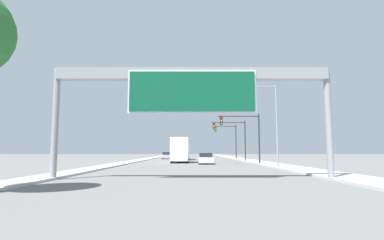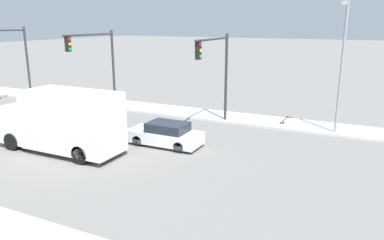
{
  "view_description": "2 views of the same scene",
  "coord_description": "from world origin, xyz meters",
  "px_view_note": "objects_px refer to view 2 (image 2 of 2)",
  "views": [
    {
      "loc": [
        -0.0,
        0.15,
        1.7
      ],
      "look_at": [
        0.0,
        27.11,
        4.47
      ],
      "focal_mm": 28.0,
      "sensor_mm": 36.0,
      "label": 1
    },
    {
      "loc": [
        -16.69,
        28.53,
        7.17
      ],
      "look_at": [
        0.41,
        36.81,
        2.16
      ],
      "focal_mm": 35.0,
      "sensor_mm": 36.0,
      "label": 2
    }
  ],
  "objects_px": {
    "car_near_center": "(165,134)",
    "traffic_light_far_intersection": "(14,52)",
    "street_lamp_right": "(342,58)",
    "traffic_light_near_intersection": "(218,65)",
    "traffic_light_mid_block": "(99,57)",
    "truck_box_primary": "(63,122)"
  },
  "relations": [
    {
      "from": "truck_box_primary",
      "to": "street_lamp_right",
      "type": "relative_size",
      "value": 0.91
    },
    {
      "from": "car_near_center",
      "to": "truck_box_primary",
      "type": "distance_m",
      "value": 5.85
    },
    {
      "from": "car_near_center",
      "to": "traffic_light_near_intersection",
      "type": "xyz_separation_m",
      "value": [
        5.07,
        -1.22,
        3.68
      ]
    },
    {
      "from": "traffic_light_mid_block",
      "to": "car_near_center",
      "type": "bearing_deg",
      "value": -119.73
    },
    {
      "from": "traffic_light_near_intersection",
      "to": "traffic_light_mid_block",
      "type": "relative_size",
      "value": 0.98
    },
    {
      "from": "traffic_light_far_intersection",
      "to": "street_lamp_right",
      "type": "bearing_deg",
      "value": -87.85
    },
    {
      "from": "car_near_center",
      "to": "traffic_light_mid_block",
      "type": "relative_size",
      "value": 0.68
    },
    {
      "from": "car_near_center",
      "to": "street_lamp_right",
      "type": "bearing_deg",
      "value": -53.96
    },
    {
      "from": "truck_box_primary",
      "to": "traffic_light_near_intersection",
      "type": "relative_size",
      "value": 1.2
    },
    {
      "from": "traffic_light_near_intersection",
      "to": "traffic_light_far_intersection",
      "type": "distance_m",
      "value": 20.0
    },
    {
      "from": "car_near_center",
      "to": "traffic_light_far_intersection",
      "type": "distance_m",
      "value": 19.93
    },
    {
      "from": "traffic_light_far_intersection",
      "to": "street_lamp_right",
      "type": "distance_m",
      "value": 27.71
    },
    {
      "from": "traffic_light_near_intersection",
      "to": "street_lamp_right",
      "type": "relative_size",
      "value": 0.76
    },
    {
      "from": "traffic_light_mid_block",
      "to": "traffic_light_near_intersection",
      "type": "bearing_deg",
      "value": -89.7
    },
    {
      "from": "car_near_center",
      "to": "traffic_light_mid_block",
      "type": "bearing_deg",
      "value": 60.27
    },
    {
      "from": "street_lamp_right",
      "to": "traffic_light_mid_block",
      "type": "bearing_deg",
      "value": 94.72
    },
    {
      "from": "car_near_center",
      "to": "street_lamp_right",
      "type": "height_order",
      "value": "street_lamp_right"
    },
    {
      "from": "street_lamp_right",
      "to": "traffic_light_near_intersection",
      "type": "bearing_deg",
      "value": 100.38
    },
    {
      "from": "traffic_light_far_intersection",
      "to": "street_lamp_right",
      "type": "relative_size",
      "value": 0.8
    },
    {
      "from": "car_near_center",
      "to": "traffic_light_far_intersection",
      "type": "height_order",
      "value": "traffic_light_far_intersection"
    },
    {
      "from": "truck_box_primary",
      "to": "traffic_light_mid_block",
      "type": "height_order",
      "value": "traffic_light_mid_block"
    },
    {
      "from": "traffic_light_mid_block",
      "to": "street_lamp_right",
      "type": "xyz_separation_m",
      "value": [
        1.46,
        -17.68,
        0.55
      ]
    }
  ]
}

